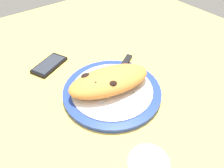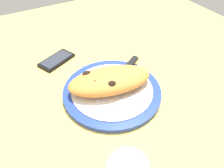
# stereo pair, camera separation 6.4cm
# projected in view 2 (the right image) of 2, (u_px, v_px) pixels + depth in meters

# --- Properties ---
(ground_plane) EXTENTS (1.50, 1.50, 0.03)m
(ground_plane) POSITION_uv_depth(u_px,v_px,m) (112.00, 96.00, 0.68)
(ground_plane) COLOR #DBB756
(plate) EXTENTS (0.30, 0.30, 0.02)m
(plate) POSITION_uv_depth(u_px,v_px,m) (112.00, 91.00, 0.66)
(plate) COLOR #233D99
(plate) RESTS_ON ground_plane
(calzone) EXTENTS (0.28, 0.18, 0.05)m
(calzone) POSITION_uv_depth(u_px,v_px,m) (109.00, 81.00, 0.65)
(calzone) COLOR orange
(calzone) RESTS_ON plate
(fork) EXTENTS (0.18, 0.02, 0.00)m
(fork) POSITION_uv_depth(u_px,v_px,m) (126.00, 100.00, 0.62)
(fork) COLOR silver
(fork) RESTS_ON plate
(knife) EXTENTS (0.22, 0.13, 0.01)m
(knife) POSITION_uv_depth(u_px,v_px,m) (125.00, 70.00, 0.72)
(knife) COLOR silver
(knife) RESTS_ON plate
(smartphone) EXTENTS (0.14, 0.11, 0.01)m
(smartphone) POSITION_uv_depth(u_px,v_px,m) (57.00, 60.00, 0.79)
(smartphone) COLOR black
(smartphone) RESTS_ON ground_plane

